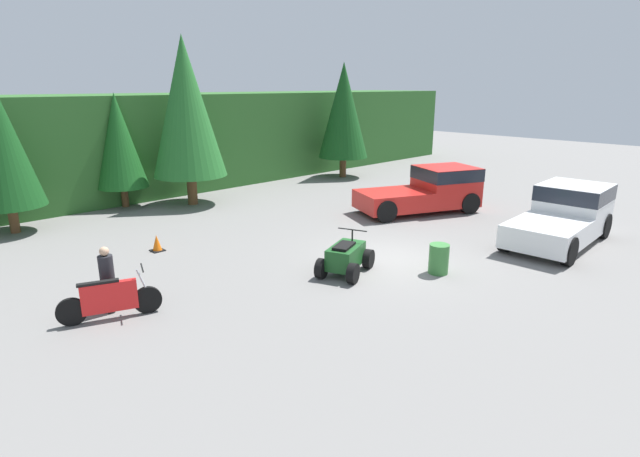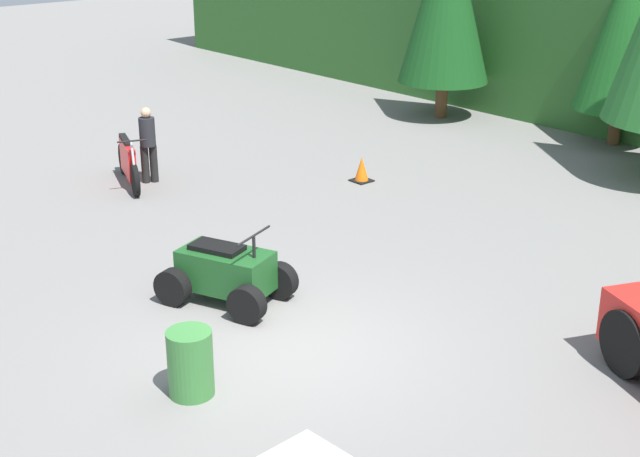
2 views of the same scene
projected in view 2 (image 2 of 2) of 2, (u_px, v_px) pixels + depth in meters
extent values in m
plane|color=slate|center=(292.00, 348.00, 12.42)|extent=(80.00, 80.00, 0.00)
cylinder|color=brown|center=(441.00, 99.00, 24.79)|extent=(0.34, 0.34, 1.02)
cylinder|color=brown|center=(615.00, 126.00, 22.18)|extent=(0.30, 0.30, 0.90)
cone|color=#19561E|center=(627.00, 24.00, 21.28)|extent=(2.21, 2.21, 4.12)
cylinder|color=black|center=(629.00, 343.00, 11.62)|extent=(0.94, 0.62, 0.91)
cylinder|color=black|center=(135.00, 180.00, 18.46)|extent=(0.66, 0.33, 0.67)
cylinder|color=black|center=(123.00, 159.00, 19.92)|extent=(0.66, 0.33, 0.67)
cube|color=red|center=(128.00, 159.00, 19.11)|extent=(1.22, 0.59, 0.72)
cylinder|color=#B7B7BC|center=(133.00, 160.00, 18.35)|extent=(0.30, 0.15, 0.81)
cylinder|color=black|center=(132.00, 141.00, 18.21)|extent=(0.24, 0.57, 0.04)
cube|color=black|center=(125.00, 139.00, 19.15)|extent=(0.90, 0.45, 0.06)
cylinder|color=black|center=(279.00, 281.00, 13.85)|extent=(0.62, 0.42, 0.58)
cylinder|color=black|center=(247.00, 305.00, 13.06)|extent=(0.62, 0.42, 0.58)
cylinder|color=black|center=(208.00, 265.00, 14.43)|extent=(0.62, 0.42, 0.58)
cylinder|color=black|center=(173.00, 287.00, 13.63)|extent=(0.62, 0.42, 0.58)
cube|color=#194C1E|center=(226.00, 270.00, 13.66)|extent=(1.58, 1.21, 0.62)
cylinder|color=black|center=(254.00, 247.00, 13.26)|extent=(0.06, 0.06, 0.35)
cylinder|color=black|center=(254.00, 236.00, 13.20)|extent=(0.37, 0.86, 0.04)
cube|color=black|center=(217.00, 247.00, 13.60)|extent=(0.92, 0.70, 0.08)
cylinder|color=black|center=(154.00, 163.00, 19.34)|extent=(0.22, 0.22, 0.82)
cylinder|color=black|center=(145.00, 164.00, 19.28)|extent=(0.22, 0.22, 0.82)
cylinder|color=#232328|center=(147.00, 132.00, 19.05)|extent=(0.44, 0.44, 0.62)
sphere|color=tan|center=(146.00, 113.00, 18.90)|extent=(0.29, 0.29, 0.22)
cube|color=black|center=(361.00, 181.00, 19.50)|extent=(0.42, 0.42, 0.03)
cone|color=orange|center=(362.00, 169.00, 19.40)|extent=(0.32, 0.32, 0.55)
cylinder|color=#387A38|center=(190.00, 363.00, 11.15)|extent=(0.58, 0.58, 0.88)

